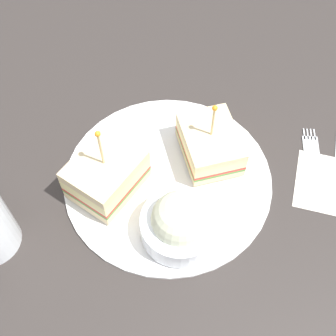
% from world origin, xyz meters
% --- Properties ---
extents(ground_plane, '(1.05, 1.05, 0.02)m').
position_xyz_m(ground_plane, '(0.00, 0.00, -0.01)').
color(ground_plane, '#2D2826').
extents(plate, '(0.28, 0.28, 0.01)m').
position_xyz_m(plate, '(0.00, 0.00, 0.00)').
color(plate, white).
rests_on(plate, ground_plane).
extents(sandwich_half_front, '(0.12, 0.11, 0.10)m').
position_xyz_m(sandwich_half_front, '(-0.03, -0.06, 0.03)').
color(sandwich_half_front, beige).
rests_on(sandwich_half_front, plate).
extents(sandwich_half_back, '(0.08, 0.09, 0.12)m').
position_xyz_m(sandwich_half_back, '(0.06, 0.06, 0.04)').
color(sandwich_half_back, beige).
rests_on(sandwich_half_back, plate).
extents(coleslaw_bowl, '(0.10, 0.10, 0.07)m').
position_xyz_m(coleslaw_bowl, '(-0.06, 0.06, 0.03)').
color(coleslaw_bowl, white).
rests_on(coleslaw_bowl, plate).
extents(napkin, '(0.11, 0.12, 0.00)m').
position_xyz_m(napkin, '(-0.19, -0.11, 0.00)').
color(napkin, beige).
rests_on(napkin, ground_plane).
extents(fork, '(0.07, 0.12, 0.00)m').
position_xyz_m(fork, '(-0.15, -0.14, 0.00)').
color(fork, silver).
rests_on(fork, ground_plane).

